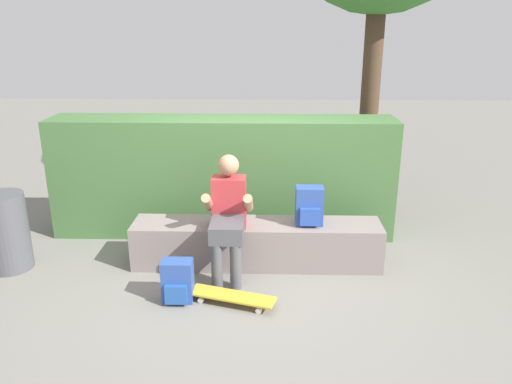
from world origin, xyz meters
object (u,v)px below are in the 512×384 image
Objects in this scene: trash_bin at (6,232)px; backpack_on_ground at (178,282)px; skateboard_near_person at (232,297)px; backpack_on_bench at (309,207)px; person_skater at (228,213)px; bench_main at (257,243)px.

backpack_on_ground is at bearing -17.97° from trash_bin.
backpack_on_bench is at bearing 47.41° from skateboard_near_person.
backpack_on_ground is at bearing -148.64° from backpack_on_bench.
person_skater reaches higher than skateboard_near_person.
backpack_on_bench is 3.12m from trash_bin.
person_skater is 1.49× the size of trash_bin.
backpack_on_bench reaches higher than skateboard_near_person.
skateboard_near_person is 1.01× the size of trash_bin.
bench_main is 6.48× the size of backpack_on_ground.
trash_bin reaches higher than bench_main.
bench_main is 2.13× the size of person_skater.
bench_main is 1.05m from backpack_on_ground.
person_skater is 2.30m from trash_bin.
person_skater is (-0.28, -0.22, 0.43)m from bench_main.
backpack_on_bench is (0.74, 0.81, 0.58)m from skateboard_near_person.
trash_bin reaches higher than backpack_on_ground.
bench_main is 0.56m from person_skater.
backpack_on_bench is at bearing -1.00° from bench_main.
backpack_on_ground is (-0.50, 0.05, 0.12)m from skateboard_near_person.
skateboard_near_person is 2.48m from trash_bin.
skateboard_near_person is (0.07, -0.60, -0.59)m from person_skater.
backpack_on_bench reaches higher than backpack_on_ground.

